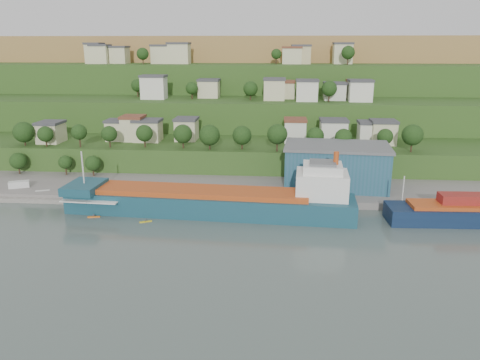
# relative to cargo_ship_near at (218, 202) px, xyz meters

# --- Properties ---
(ground) EXTENTS (500.00, 500.00, 0.00)m
(ground) POSITION_rel_cargo_ship_near_xyz_m (-7.84, -9.01, -3.14)
(ground) COLOR #485851
(ground) RESTS_ON ground
(quay) EXTENTS (220.00, 26.00, 4.00)m
(quay) POSITION_rel_cargo_ship_near_xyz_m (12.16, 18.99, -3.14)
(quay) COLOR slate
(quay) RESTS_ON ground
(pebble_beach) EXTENTS (40.00, 18.00, 2.40)m
(pebble_beach) POSITION_rel_cargo_ship_near_xyz_m (-62.84, 12.99, -3.14)
(pebble_beach) COLOR slate
(pebble_beach) RESTS_ON ground
(hillside) EXTENTS (360.00, 211.28, 96.00)m
(hillside) POSITION_rel_cargo_ship_near_xyz_m (-7.83, 159.65, -3.05)
(hillside) COLOR #284719
(hillside) RESTS_ON ground
(cargo_ship_near) EXTENTS (77.20, 16.71, 19.68)m
(cargo_ship_near) POSITION_rel_cargo_ship_near_xyz_m (0.00, 0.00, 0.00)
(cargo_ship_near) COLOR #154452
(cargo_ship_near) RESTS_ON ground
(warehouse) EXTENTS (32.43, 21.44, 12.80)m
(warehouse) POSITION_rel_cargo_ship_near_xyz_m (33.26, 21.99, 5.29)
(warehouse) COLOR #205062
(warehouse) RESTS_ON quay
(caravan) EXTENTS (6.27, 4.51, 2.70)m
(caravan) POSITION_rel_cargo_ship_near_xyz_m (-62.36, 12.58, -0.59)
(caravan) COLOR silver
(caravan) RESTS_ON pebble_beach
(dinghy) EXTENTS (4.28, 2.79, 0.80)m
(dinghy) POSITION_rel_cargo_ship_near_xyz_m (-53.83, 10.05, -1.54)
(dinghy) COLOR silver
(dinghy) RESTS_ON pebble_beach
(kayak_orange) EXTENTS (3.23, 1.22, 0.80)m
(kayak_orange) POSITION_rel_cargo_ship_near_xyz_m (-32.34, -5.40, -2.91)
(kayak_orange) COLOR orange
(kayak_orange) RESTS_ON ground
(kayak_yellow) EXTENTS (3.07, 1.79, 0.78)m
(kayak_yellow) POSITION_rel_cargo_ship_near_xyz_m (-17.82, -7.72, -2.91)
(kayak_yellow) COLOR gold
(kayak_yellow) RESTS_ON ground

